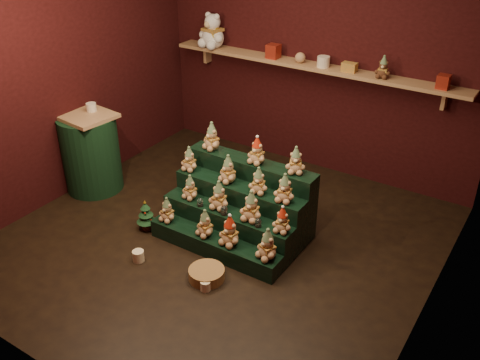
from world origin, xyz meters
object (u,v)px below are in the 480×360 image
Objects in this scene: mini_christmas_tree at (146,215)px; snow_globe_c at (258,223)px; riser_tier_front at (214,245)px; mug_left at (138,256)px; snow_globe_b at (224,210)px; mug_right at (205,285)px; white_bear at (213,26)px; brown_bear at (383,67)px; snow_globe_a at (200,202)px; side_table at (91,152)px; wicker_basket at (207,274)px.

snow_globe_c is at bearing 9.30° from mini_christmas_tree.
riser_tier_front reaches higher than mug_left.
mug_left is (-0.54, -0.65, -0.35)m from snow_globe_b.
riser_tier_front is 0.53m from mug_right.
white_bear reaches higher than brown_bear.
snow_globe_a is 0.35× the size of brown_bear.
snow_globe_b is at bearing 109.93° from mug_right.
mug_right is at bearing -70.07° from snow_globe_b.
side_table is at bearing 176.90° from snow_globe_c.
snow_globe_a is 0.87× the size of snow_globe_b.
snow_globe_c is at bearing 2.97° from side_table.
snow_globe_a is 2.50m from white_bear.
riser_tier_front is 15.16× the size of mug_right.
snow_globe_c is 2.29m from side_table.
white_bear is at bearing 124.96° from riser_tier_front.
mug_right is 0.28× the size of wicker_basket.
brown_bear is (2.19, 0.00, -0.15)m from white_bear.
white_bear reaches higher than snow_globe_a.
mini_christmas_tree reaches higher than mug_left.
snow_globe_a is 0.88× the size of mug_right.
wicker_basket is at bearing -114.01° from snow_globe_c.
mug_right is (0.51, -0.64, -0.36)m from snow_globe_a.
mug_left is at bearing -144.92° from snow_globe_c.
snow_globe_c reaches higher than mini_christmas_tree.
brown_bear is (0.75, 1.87, 1.03)m from snow_globe_b.
brown_bear reaches higher than snow_globe_b.
side_table is 2.19m from wicker_basket.
snow_globe_c is at bearing 76.99° from mug_right.
snow_globe_b is at bearing 86.69° from riser_tier_front.
brown_bear reaches higher than snow_globe_c.
snow_globe_c is 1.18m from mug_left.
snow_globe_a reaches higher than wicker_basket.
snow_globe_c is at bearing 65.99° from wicker_basket.
snow_globe_a is at bearing 130.57° from wicker_basket.
wicker_basket is at bearing -65.26° from riser_tier_front.
mini_christmas_tree is (-0.83, -0.20, -0.24)m from snow_globe_b.
white_bear is (-1.66, 2.51, 1.54)m from mug_right.
riser_tier_front is at bearing -44.10° from white_bear.
snow_globe_b is 0.10× the size of side_table.
snow_globe_a is 0.09× the size of side_table.
snow_globe_b is 0.41× the size of brown_bear.
wicker_basket is 1.42× the size of brown_bear.
mini_christmas_tree is 0.64× the size of white_bear.
mug_left is 0.47× the size of brown_bear.
mini_christmas_tree is 1.05× the size of wicker_basket.
snow_globe_b is (0.28, 0.00, 0.01)m from snow_globe_a.
side_table reaches higher than mug_left.
mug_left is at bearing -168.75° from wicker_basket.
mug_right is 0.15m from wicker_basket.
brown_bear is at bearing 61.04° from snow_globe_a.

